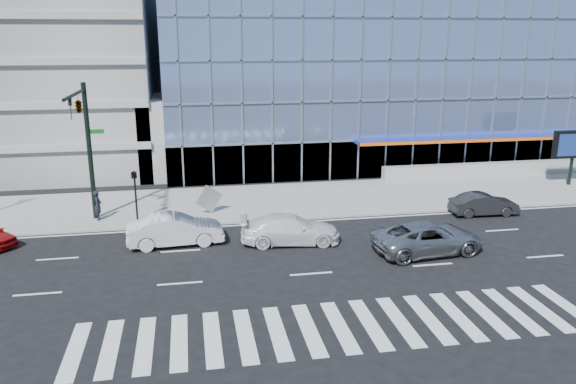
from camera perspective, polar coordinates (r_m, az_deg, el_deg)
name	(u,v)px	position (r m, az deg, el deg)	size (l,w,h in m)	color
ground	(295,244)	(29.96, 0.71, -5.26)	(160.00, 160.00, 0.00)	black
sidewalk	(272,200)	(37.42, -1.60, -0.87)	(120.00, 8.00, 0.15)	gray
theatre_building	(385,70)	(56.97, 9.87, 12.16)	(42.00, 26.00, 15.00)	#7791C7
parking_garage	(11,44)	(55.48, -26.30, 13.33)	(24.00, 24.00, 20.00)	gray
ramp_block	(180,135)	(46.14, -10.96, 5.73)	(6.00, 8.00, 6.00)	gray
retaining_wall	(562,166)	(49.88, 26.11, 2.39)	(30.00, 0.80, 1.00)	gray
traffic_signal	(82,121)	(32.87, -20.19, 6.77)	(1.14, 5.74, 8.00)	black
ped_signal_post	(135,188)	(33.68, -15.27, 0.37)	(0.30, 0.33, 3.00)	black
marquee_sign	(574,145)	(45.43, 27.06, 4.24)	(3.20, 0.43, 4.00)	black
silver_suv	(428,238)	(29.35, 14.03, -4.56)	(2.61, 5.67, 1.58)	#A5A5A9
white_suv	(290,229)	(29.82, 0.23, -3.80)	(2.14, 5.26, 1.53)	white
white_sedan	(175,230)	(30.13, -11.37, -3.79)	(1.74, 4.99, 1.64)	silver
dark_sedan	(484,204)	(36.53, 19.27, -1.18)	(1.43, 4.11, 1.36)	black
pedestrian	(98,205)	(34.86, -18.75, -1.29)	(0.65, 0.43, 1.78)	black
tilted_panel	(209,199)	(34.57, -8.01, -0.71)	(1.30, 0.06, 1.30)	gray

